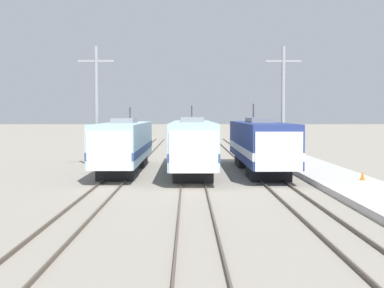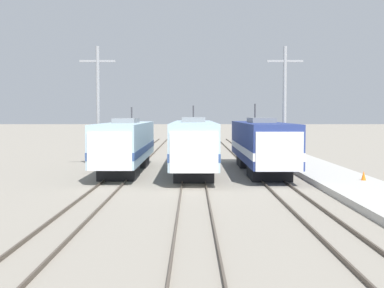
{
  "view_description": "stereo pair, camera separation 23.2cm",
  "coord_description": "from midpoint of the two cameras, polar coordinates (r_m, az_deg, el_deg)",
  "views": [
    {
      "loc": [
        -0.34,
        -31.6,
        4.33
      ],
      "look_at": [
        -0.07,
        1.98,
        2.45
      ],
      "focal_mm": 50.0,
      "sensor_mm": 36.0,
      "label": 1
    },
    {
      "loc": [
        -0.11,
        -31.6,
        4.33
      ],
      "look_at": [
        -0.07,
        1.98,
        2.45
      ],
      "focal_mm": 50.0,
      "sensor_mm": 36.0,
      "label": 2
    }
  ],
  "objects": [
    {
      "name": "ground_plane",
      "position": [
        31.9,
        -0.06,
        -4.6
      ],
      "size": [
        400.0,
        400.0,
        0.0
      ],
      "primitive_type": "plane",
      "color": "gray"
    },
    {
      "name": "rail_pair_far_left",
      "position": [
        32.25,
        -9.06,
        -4.42
      ],
      "size": [
        1.51,
        120.0,
        0.15
      ],
      "color": "#4C4238",
      "rests_on": "ground_plane"
    },
    {
      "name": "rail_pair_center",
      "position": [
        31.89,
        -0.06,
        -4.47
      ],
      "size": [
        1.51,
        120.0,
        0.15
      ],
      "color": "#4C4238",
      "rests_on": "ground_plane"
    },
    {
      "name": "rail_pair_far_right",
      "position": [
        32.32,
        8.93,
        -4.4
      ],
      "size": [
        1.51,
        120.0,
        0.15
      ],
      "color": "#4C4238",
      "rests_on": "ground_plane"
    },
    {
      "name": "locomotive_far_left",
      "position": [
        39.81,
        -7.4,
        -0.06
      ],
      "size": [
        2.96,
        16.47,
        4.91
      ],
      "color": "#232326",
      "rests_on": "ground_plane"
    },
    {
      "name": "locomotive_center",
      "position": [
        39.58,
        -0.14,
        -0.0
      ],
      "size": [
        3.07,
        19.12,
        5.04
      ],
      "color": "#232326",
      "rests_on": "ground_plane"
    },
    {
      "name": "locomotive_far_right",
      "position": [
        39.83,
        7.12,
        -0.04
      ],
      "size": [
        3.1,
        17.23,
        5.19
      ],
      "color": "black",
      "rests_on": "ground_plane"
    },
    {
      "name": "catenary_tower_left",
      "position": [
        42.69,
        -10.31,
        4.19
      ],
      "size": [
        2.81,
        0.29,
        9.64
      ],
      "color": "gray",
      "rests_on": "ground_plane"
    },
    {
      "name": "catenary_tower_right",
      "position": [
        42.72,
        9.53,
        4.2
      ],
      "size": [
        2.81,
        0.29,
        9.64
      ],
      "color": "gray",
      "rests_on": "ground_plane"
    },
    {
      "name": "platform",
      "position": [
        33.25,
        16.13,
        -4.09
      ],
      "size": [
        4.0,
        120.0,
        0.37
      ],
      "color": "#B7B5AD",
      "rests_on": "ground_plane"
    },
    {
      "name": "traffic_cone",
      "position": [
        33.71,
        17.56,
        -3.22
      ],
      "size": [
        0.29,
        0.29,
        0.56
      ],
      "color": "orange",
      "rests_on": "platform"
    }
  ]
}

